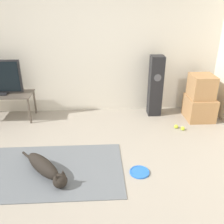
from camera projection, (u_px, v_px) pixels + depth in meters
name	position (u px, v px, depth m)	size (l,w,h in m)	color
ground_plane	(74.00, 179.00, 3.10)	(12.00, 12.00, 0.00)	#9E9384
wall_back	(79.00, 44.00, 4.46)	(8.00, 0.06, 2.55)	silver
area_rug	(54.00, 170.00, 3.24)	(1.79, 1.14, 0.01)	slate
dog	(46.00, 168.00, 3.10)	(0.71, 0.78, 0.23)	black
frisbee	(140.00, 172.00, 3.20)	(0.26, 0.26, 0.03)	blue
cardboard_box_lower	(199.00, 108.00, 4.55)	(0.47, 0.51, 0.41)	#A87A4C
cardboard_box_upper	(202.00, 86.00, 4.37)	(0.39, 0.43, 0.41)	#A87A4C
floor_speaker	(155.00, 86.00, 4.57)	(0.24, 0.24, 1.12)	black
tv_stand	(0.00, 97.00, 4.43)	(1.15, 0.48, 0.49)	brown
tennis_ball_by_boxes	(176.00, 127.00, 4.27)	(0.07, 0.07, 0.07)	#C6E033
tennis_ball_near_speaker	(183.00, 128.00, 4.20)	(0.07, 0.07, 0.07)	#C6E033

